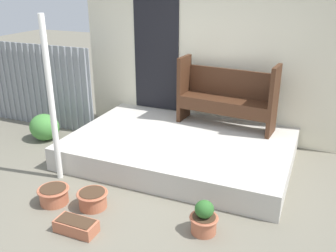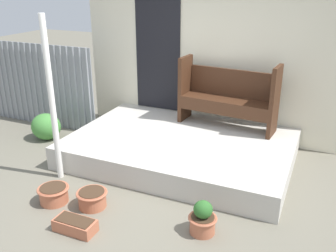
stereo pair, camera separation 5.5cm
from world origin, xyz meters
name	(u,v)px [view 2 (the right image)]	position (x,y,z in m)	size (l,w,h in m)	color
ground_plane	(145,193)	(0.00, 0.00, 0.00)	(24.00, 24.00, 0.00)	#706B5B
porch_slab	(181,148)	(0.05, 1.06, 0.16)	(3.12, 2.13, 0.33)	beige
house_wall	(205,57)	(0.01, 2.16, 1.30)	(4.32, 0.08, 2.60)	beige
fence_corrugated	(38,85)	(-2.78, 1.36, 0.73)	(2.28, 0.05, 1.45)	gray
support_post	(52,102)	(-1.21, -0.09, 1.05)	(0.08, 0.08, 2.11)	white
bench	(228,94)	(0.52, 1.79, 0.84)	(1.51, 0.53, 1.02)	#422616
flower_pot_left	(54,194)	(-0.89, -0.61, 0.11)	(0.37, 0.37, 0.20)	#B76647
flower_pot_middle	(92,198)	(-0.42, -0.51, 0.11)	(0.36, 0.36, 0.20)	#B76647
flower_pot_right	(203,219)	(0.90, -0.44, 0.16)	(0.30, 0.30, 0.37)	#B76647
planter_box_rect	(75,225)	(-0.33, -0.96, 0.07)	(0.45, 0.21, 0.14)	#B76647
shrub_by_fence	(46,127)	(-2.24, 0.84, 0.22)	(0.49, 0.44, 0.43)	#478C3D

